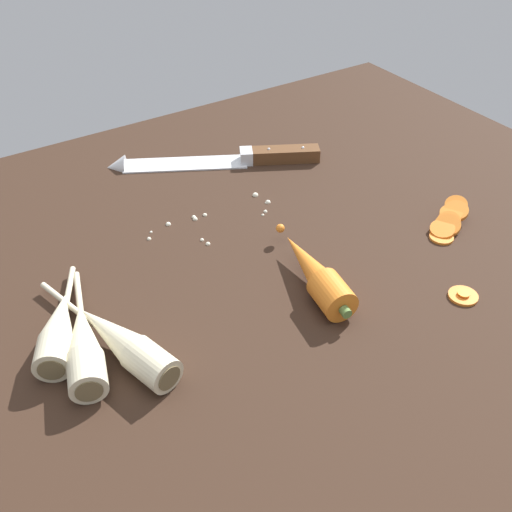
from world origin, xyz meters
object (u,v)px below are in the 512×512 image
Objects in this scene: whole_carrot at (316,274)px; parsnip_mid_left at (123,342)px; carrot_slice_stray_near at (463,295)px; parsnip_front at (59,331)px; chefs_knife at (211,160)px; carrot_slice_stack at (449,221)px; parsnip_mid_right at (84,345)px.

parsnip_mid_left is (-24.51, 2.09, -0.12)cm from whole_carrot.
whole_carrot is at bearing 141.07° from carrot_slice_stray_near.
parsnip_front is at bearing 133.92° from parsnip_mid_left.
whole_carrot is 0.81× the size of parsnip_mid_left.
carrot_slice_stack reaches higher than chefs_knife.
carrot_slice_stray_near is at bearing -23.33° from parsnip_front.
whole_carrot reaches higher than carrot_slice_stray_near.
parsnip_mid_left is at bearing -46.08° from parsnip_front.
parsnip_mid_right reaches higher than carrot_slice_stack.
chefs_knife is at bearing 42.70° from parsnip_mid_right.
carrot_slice_stack is (53.30, -7.39, -0.91)cm from parsnip_front.
parsnip_front reaches higher than carrot_slice_stray_near.
parsnip_mid_left is 2.60× the size of carrot_slice_stack.
whole_carrot reaches higher than parsnip_mid_right.
parsnip_front is 1.92× the size of carrot_slice_stack.
whole_carrot is at bearing -14.21° from parsnip_front.
parsnip_mid_left is 40.89cm from carrot_slice_stray_near.
chefs_knife is 46.33cm from carrot_slice_stray_near.
parsnip_front is 0.74× the size of parsnip_mid_left.
parsnip_front and parsnip_mid_right have the same top height.
carrot_slice_stack is (19.19, -33.80, 0.42)cm from chefs_knife.
parsnip_mid_right is at bearing 153.97° from parsnip_mid_left.
chefs_knife is 3.63× the size of carrot_slice_stack.
chefs_knife is at bearing 47.81° from parsnip_mid_left.
whole_carrot is at bearing -179.66° from carrot_slice_stack.
parsnip_mid_right is at bearing 175.85° from carrot_slice_stack.
chefs_knife is 8.91× the size of carrot_slice_stray_near.
parsnip_front is (-34.11, -26.41, 1.33)cm from chefs_knife.
parsnip_mid_right is (1.55, -3.64, -0.00)cm from parsnip_front.
parsnip_mid_left reaches higher than carrot_slice_stray_near.
carrot_slice_stack is (48.06, -1.95, -0.91)cm from parsnip_mid_left.
parsnip_front is 4.71× the size of carrot_slice_stray_near.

